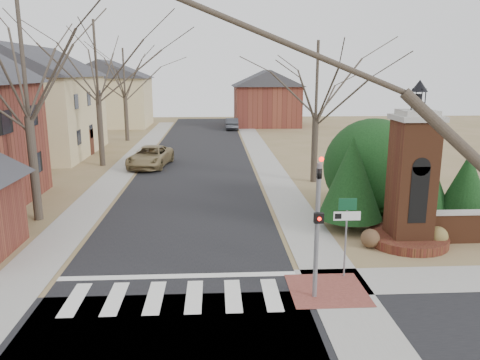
{
  "coord_description": "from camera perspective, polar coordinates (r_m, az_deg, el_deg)",
  "views": [
    {
      "loc": [
        1.29,
        -12.46,
        6.76
      ],
      "look_at": [
        2.3,
        6.0,
        2.47
      ],
      "focal_mm": 35.0,
      "sensor_mm": 36.0,
      "label": 1
    }
  ],
  "objects": [
    {
      "name": "ground",
      "position": [
        14.23,
        -8.26,
        -15.45
      ],
      "size": [
        120.0,
        120.0,
        0.0
      ],
      "primitive_type": "plane",
      "color": "olive",
      "rests_on": "ground"
    },
    {
      "name": "main_street",
      "position": [
        35.14,
        -5.19,
        1.91
      ],
      "size": [
        8.0,
        70.0,
        0.01
      ],
      "primitive_type": "cube",
      "color": "black",
      "rests_on": "ground"
    },
    {
      "name": "crosswalk_zone",
      "position": [
        14.93,
        -7.99,
        -13.96
      ],
      "size": [
        8.0,
        2.2,
        0.02
      ],
      "primitive_type": "cube",
      "color": "silver",
      "rests_on": "ground"
    },
    {
      "name": "stop_bar",
      "position": [
        16.28,
        -7.55,
        -11.56
      ],
      "size": [
        8.0,
        0.35,
        0.02
      ],
      "primitive_type": "cube",
      "color": "silver",
      "rests_on": "ground"
    },
    {
      "name": "sidewalk_right_main",
      "position": [
        35.33,
        3.27,
        2.01
      ],
      "size": [
        2.0,
        60.0,
        0.02
      ],
      "primitive_type": "cube",
      "color": "gray",
      "rests_on": "ground"
    },
    {
      "name": "sidewalk_left",
      "position": [
        35.71,
        -13.56,
        1.79
      ],
      "size": [
        2.0,
        60.0,
        0.02
      ],
      "primitive_type": "cube",
      "color": "gray",
      "rests_on": "ground"
    },
    {
      "name": "curb_apron",
      "position": [
        15.46,
        10.59,
        -13.06
      ],
      "size": [
        2.4,
        2.4,
        0.02
      ],
      "primitive_type": "cube",
      "color": "brown",
      "rests_on": "ground"
    },
    {
      "name": "traffic_signal_pole",
      "position": [
        14.01,
        9.45,
        -4.46
      ],
      "size": [
        0.28,
        0.41,
        4.5
      ],
      "color": "slate",
      "rests_on": "ground"
    },
    {
      "name": "sign_post",
      "position": [
        15.82,
        12.85,
        -4.98
      ],
      "size": [
        0.9,
        0.07,
        2.75
      ],
      "color": "slate",
      "rests_on": "ground"
    },
    {
      "name": "brick_gate_monument",
      "position": [
        19.62,
        20.1,
        -1.3
      ],
      "size": [
        3.2,
        3.2,
        6.47
      ],
      "color": "#5C2F1B",
      "rests_on": "ground"
    },
    {
      "name": "house_stucco_left",
      "position": [
        42.19,
        -23.98,
        9.0
      ],
      "size": [
        9.8,
        12.8,
        9.28
      ],
      "color": "#C8B185",
      "rests_on": "ground"
    },
    {
      "name": "house_distant_left",
      "position": [
        61.95,
        -15.79,
        10.24
      ],
      "size": [
        10.8,
        8.8,
        8.53
      ],
      "color": "#C8B185",
      "rests_on": "ground"
    },
    {
      "name": "house_distant_right",
      "position": [
        60.9,
        3.23,
        10.1
      ],
      "size": [
        8.8,
        8.8,
        7.3
      ],
      "color": "brown",
      "rests_on": "ground"
    },
    {
      "name": "evergreen_near",
      "position": [
        20.82,
        13.43,
        0.32
      ],
      "size": [
        2.8,
        2.8,
        4.1
      ],
      "color": "#473D33",
      "rests_on": "ground"
    },
    {
      "name": "evergreen_mid",
      "position": [
        23.0,
        20.54,
        1.79
      ],
      "size": [
        3.4,
        3.4,
        4.7
      ],
      "color": "#473D33",
      "rests_on": "ground"
    },
    {
      "name": "evergreen_far",
      "position": [
        23.15,
        25.92,
        -0.41
      ],
      "size": [
        2.4,
        2.4,
        3.3
      ],
      "color": "#473D33",
      "rests_on": "ground"
    },
    {
      "name": "evergreen_mass",
      "position": [
        23.68,
        15.93,
        1.94
      ],
      "size": [
        4.8,
        4.8,
        4.8
      ],
      "primitive_type": "sphere",
      "color": "black",
      "rests_on": "ground"
    },
    {
      "name": "bare_tree_0",
      "position": [
        23.02,
        -25.06,
        14.2
      ],
      "size": [
        8.05,
        8.05,
        11.15
      ],
      "color": "#473D33",
      "rests_on": "ground"
    },
    {
      "name": "bare_tree_1",
      "position": [
        35.46,
        -17.23,
        14.54
      ],
      "size": [
        8.4,
        8.4,
        11.64
      ],
      "color": "#473D33",
      "rests_on": "ground"
    },
    {
      "name": "bare_tree_2",
      "position": [
        48.27,
        -14.0,
        12.99
      ],
      "size": [
        7.35,
        7.35,
        10.19
      ],
      "color": "#473D33",
      "rests_on": "ground"
    },
    {
      "name": "bare_tree_3",
      "position": [
        29.13,
        9.4,
        12.74
      ],
      "size": [
        7.0,
        7.0,
        9.7
      ],
      "color": "#473D33",
      "rests_on": "ground"
    },
    {
      "name": "pickup_truck",
      "position": [
        34.64,
        -10.89,
        2.81
      ],
      "size": [
        3.21,
        5.65,
        1.49
      ],
      "primitive_type": "imported",
      "rotation": [
        0.0,
        0.0,
        -0.14
      ],
      "color": "olive",
      "rests_on": "ground"
    },
    {
      "name": "distant_car",
      "position": [
        56.63,
        -1.0,
        6.89
      ],
      "size": [
        1.51,
        4.21,
        1.38
      ],
      "primitive_type": "imported",
      "rotation": [
        0.0,
        0.0,
        3.13
      ],
      "color": "#383A40",
      "rests_on": "ground"
    },
    {
      "name": "dry_shrub_left",
      "position": [
        19.2,
        15.59,
        -6.87
      ],
      "size": [
        0.75,
        0.75,
        0.75
      ],
      "primitive_type": "sphere",
      "color": "brown",
      "rests_on": "ground"
    },
    {
      "name": "dry_shrub_right",
      "position": [
        20.21,
        22.94,
        -6.35
      ],
      "size": [
        0.81,
        0.81,
        0.81
      ],
      "primitive_type": "sphere",
      "color": "brown",
      "rests_on": "ground"
    }
  ]
}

